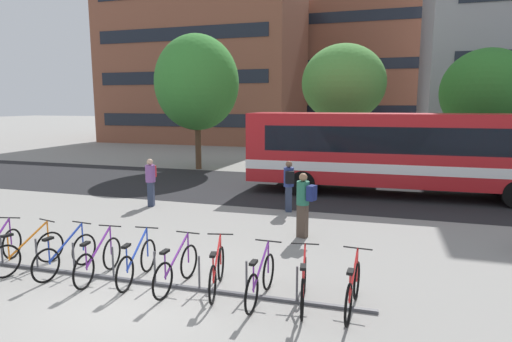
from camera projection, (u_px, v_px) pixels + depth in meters
The scene contains 21 objects.
ground at pixel (134, 299), 7.79m from camera, with size 200.00×200.00×0.00m, color gray.
bus_lane_asphalt at pixel (278, 188), 18.09m from camera, with size 80.00×7.20×0.01m, color #232326.
city_bus at pixel (405, 151), 16.35m from camera, with size 12.08×2.86×3.20m.
bike_rack at pixel (155, 281), 8.39m from camera, with size 8.55×0.24×0.70m.
parked_bicycle_orange_1 at pixel (28, 252), 9.14m from camera, with size 0.58×1.69×0.99m.
parked_bicycle_blue_2 at pixel (66, 256), 8.94m from camera, with size 0.52×1.72×0.99m.
parked_bicycle_purple_3 at pixel (99, 261), 8.67m from camera, with size 0.52×1.72×0.99m.
parked_bicycle_blue_4 at pixel (137, 263), 8.54m from camera, with size 0.52×1.72×0.99m.
parked_bicycle_purple_5 at pixel (177, 269), 8.21m from camera, with size 0.52×1.72×0.99m.
parked_bicycle_red_6 at pixel (217, 272), 8.08m from camera, with size 0.59×1.69×0.99m.
parked_bicycle_purple_7 at pixel (261, 281), 7.68m from camera, with size 0.52×1.72×0.99m.
parked_bicycle_red_8 at pixel (304, 285), 7.50m from camera, with size 0.52×1.71×0.99m.
parked_bicycle_red_9 at pixel (353, 290), 7.29m from camera, with size 0.52×1.72×0.99m.
commuter_navy_pack_0 at pixel (304, 201), 11.24m from camera, with size 0.59×0.46×1.76m.
commuter_red_pack_1 at pixel (151, 179), 14.80m from camera, with size 0.45×0.59×1.68m.
commuter_black_pack_2 at pixel (289, 183), 13.97m from camera, with size 0.47×0.59×1.71m.
street_tree_0 at pixel (344, 83), 21.78m from camera, with size 4.30×4.30×6.61m.
street_tree_1 at pixel (197, 83), 22.68m from camera, with size 4.52×4.52×7.24m.
street_tree_2 at pixel (486, 92), 21.02m from camera, with size 4.36×4.36×6.29m.
building_left_wing at pixel (207, 66), 41.33m from camera, with size 17.76×11.72×14.44m.
building_centre_block at pixel (340, 73), 49.32m from camera, with size 19.36×10.83×14.26m.
Camera 1 is at (4.29, -6.34, 3.57)m, focal length 29.65 mm.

